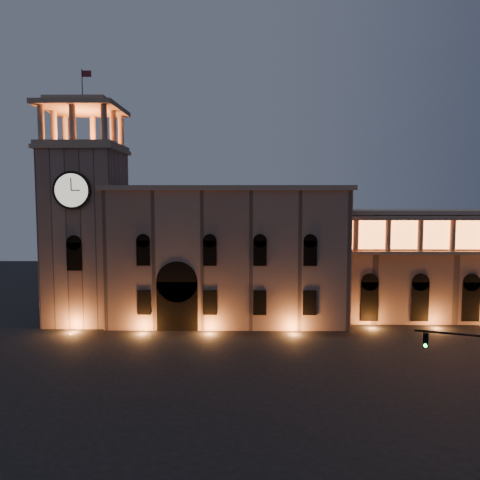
{
  "coord_description": "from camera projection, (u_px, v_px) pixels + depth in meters",
  "views": [
    {
      "loc": [
        0.23,
        -39.56,
        15.91
      ],
      "look_at": [
        -0.39,
        16.0,
        11.09
      ],
      "focal_mm": 35.0,
      "sensor_mm": 36.0,
      "label": 1
    }
  ],
  "objects": [
    {
      "name": "government_building",
      "position": [
        228.0,
        254.0,
        61.9
      ],
      "size": [
        30.8,
        12.8,
        17.6
      ],
      "color": "#8B6A5A",
      "rests_on": "ground"
    },
    {
      "name": "colonnade_wing",
      "position": [
        478.0,
        263.0,
        63.63
      ],
      "size": [
        40.6,
        11.5,
        14.5
      ],
      "color": "#856555",
      "rests_on": "ground"
    },
    {
      "name": "ground",
      "position": [
        242.0,
        382.0,
        40.79
      ],
      "size": [
        160.0,
        160.0,
        0.0
      ],
      "primitive_type": "plane",
      "color": "black",
      "rests_on": "ground"
    },
    {
      "name": "clock_tower",
      "position": [
        86.0,
        226.0,
        60.83
      ],
      "size": [
        9.8,
        9.8,
        32.4
      ],
      "color": "#8B6A5A",
      "rests_on": "ground"
    }
  ]
}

